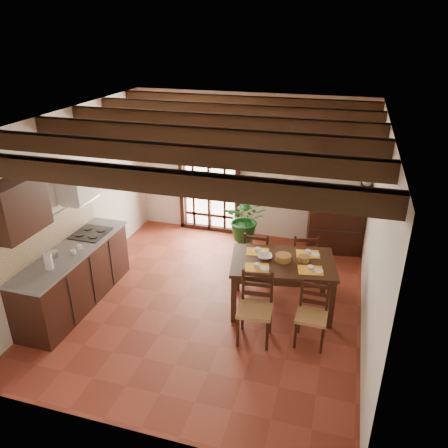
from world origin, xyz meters
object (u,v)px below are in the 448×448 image
at_px(chair_far_left, 257,264).
at_px(dining_table, 283,267).
at_px(chair_near_right, 311,325).
at_px(kitchen_counter, 74,276).
at_px(potted_plant, 246,221).
at_px(pendant_lamp, 290,175).
at_px(chair_near_left, 255,320).
at_px(crt_tv, 338,201).
at_px(chair_far_right, 303,267).
at_px(sideboard, 334,230).

bearing_deg(chair_far_left, dining_table, 126.50).
bearing_deg(chair_near_right, chair_far_left, 128.24).
height_order(kitchen_counter, dining_table, kitchen_counter).
relative_size(kitchen_counter, potted_plant, 1.02).
bearing_deg(dining_table, chair_near_right, -63.83).
bearing_deg(pendant_lamp, chair_near_right, -56.72).
relative_size(chair_near_left, chair_near_right, 1.13).
height_order(kitchen_counter, chair_near_right, kitchen_counter).
height_order(crt_tv, potted_plant, potted_plant).
bearing_deg(pendant_lamp, chair_near_left, -103.55).
height_order(crt_tv, pendant_lamp, pendant_lamp).
xyz_separation_m(chair_far_right, crt_tv, (0.42, 1.27, 0.73)).
distance_m(chair_near_left, chair_far_left, 1.52).
bearing_deg(crt_tv, kitchen_counter, -155.28).
relative_size(kitchen_counter, chair_near_left, 2.30).
relative_size(dining_table, crt_tv, 3.49).
height_order(kitchen_counter, sideboard, kitchen_counter).
distance_m(chair_near_right, sideboard, 2.78).
xyz_separation_m(dining_table, chair_far_right, (0.22, 0.82, -0.42)).
relative_size(chair_near_right, sideboard, 0.89).
bearing_deg(chair_near_right, potted_plant, 122.87).
bearing_deg(pendant_lamp, sideboard, 72.04).
height_order(chair_near_left, chair_far_right, chair_near_left).
bearing_deg(pendant_lamp, potted_plant, 120.79).
distance_m(kitchen_counter, chair_far_right, 3.60).
bearing_deg(crt_tv, pendant_lamp, -120.85).
xyz_separation_m(chair_near_right, potted_plant, (-1.47, 2.39, 0.30)).
relative_size(chair_near_left, chair_far_left, 1.07).
distance_m(sideboard, crt_tv, 0.60).
bearing_deg(kitchen_counter, chair_near_left, -1.68).
distance_m(chair_near_left, crt_tv, 3.11).
bearing_deg(chair_far_right, potted_plant, -51.86).
distance_m(kitchen_counter, potted_plant, 3.20).
height_order(kitchen_counter, potted_plant, potted_plant).
bearing_deg(kitchen_counter, chair_near_right, 0.90).
bearing_deg(crt_tv, chair_far_right, -121.26).
height_order(chair_far_left, potted_plant, potted_plant).
xyz_separation_m(chair_near_right, sideboard, (0.13, 2.77, 0.14)).
height_order(chair_near_right, chair_far_left, chair_far_left).
bearing_deg(chair_far_left, chair_far_right, -169.70).
xyz_separation_m(sideboard, crt_tv, (0.00, -0.01, 0.60)).
bearing_deg(chair_near_left, chair_far_right, 70.40).
relative_size(kitchen_counter, pendant_lamp, 2.66).
height_order(chair_near_left, potted_plant, potted_plant).
xyz_separation_m(chair_near_right, pendant_lamp, (-0.51, 0.78, 1.81)).
height_order(chair_near_left, sideboard, chair_near_left).
xyz_separation_m(kitchen_counter, chair_far_right, (3.24, 1.55, -0.19)).
distance_m(chair_near_left, chair_far_right, 1.69).
bearing_deg(chair_near_right, chair_far_right, 102.13).
relative_size(crt_tv, potted_plant, 0.21).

